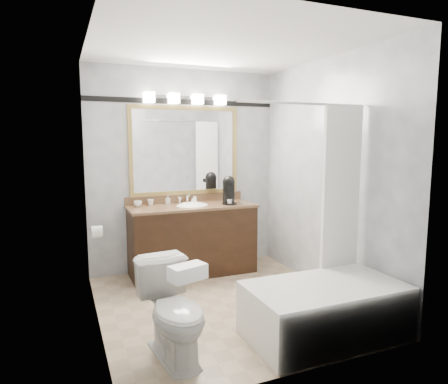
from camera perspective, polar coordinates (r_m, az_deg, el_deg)
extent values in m
cube|color=tan|center=(4.16, 0.02, -15.78)|extent=(2.40, 2.60, 0.01)
cube|color=white|center=(3.92, 0.02, 20.26)|extent=(2.40, 2.60, 0.01)
cube|color=silver|center=(5.07, -5.63, 3.07)|extent=(2.40, 0.01, 2.50)
cube|color=silver|center=(2.69, 10.67, -1.00)|extent=(2.40, 0.01, 2.50)
cube|color=silver|center=(3.56, -18.20, 0.83)|extent=(0.01, 2.60, 2.50)
cube|color=silver|center=(4.44, 14.55, 2.23)|extent=(0.01, 2.60, 2.50)
cube|color=black|center=(4.93, -4.52, -6.95)|extent=(1.50, 0.55, 0.82)
cube|color=#996E48|center=(4.84, -4.57, -2.07)|extent=(1.53, 0.58, 0.03)
cube|color=#996E48|center=(5.09, -5.51, -0.88)|extent=(1.53, 0.03, 0.10)
ellipsoid|color=white|center=(4.85, -4.57, -2.25)|extent=(0.44, 0.34, 0.14)
cube|color=tan|center=(5.04, -5.66, 11.86)|extent=(1.40, 0.04, 0.05)
cube|color=tan|center=(5.07, -5.51, -0.05)|extent=(1.40, 0.04, 0.05)
cube|color=tan|center=(4.88, -13.23, 5.68)|extent=(0.05, 0.04, 1.00)
cube|color=tan|center=(5.27, 1.50, 6.00)|extent=(0.05, 0.04, 1.00)
cube|color=white|center=(5.04, -5.60, 5.89)|extent=(1.30, 0.01, 1.00)
cube|color=silver|center=(5.04, -5.65, 13.29)|extent=(0.90, 0.05, 0.03)
cube|color=white|center=(4.88, -10.67, 13.15)|extent=(0.12, 0.12, 0.12)
cube|color=white|center=(4.95, -7.18, 13.14)|extent=(0.12, 0.12, 0.12)
cube|color=white|center=(5.04, -3.80, 13.08)|extent=(0.12, 0.12, 0.12)
cube|color=white|center=(5.14, -0.55, 12.99)|extent=(0.12, 0.12, 0.12)
cube|color=black|center=(5.06, -5.72, 12.70)|extent=(2.40, 0.01, 0.06)
cube|color=white|center=(3.58, 14.17, -16.06)|extent=(1.30, 0.72, 0.45)
cylinder|color=silver|center=(3.61, 11.41, 12.28)|extent=(1.30, 0.02, 0.02)
cube|color=white|center=(3.86, 16.38, 0.28)|extent=(0.40, 0.04, 1.55)
cylinder|color=white|center=(4.31, -17.71, -5.44)|extent=(0.11, 0.12, 0.12)
imported|color=white|center=(3.14, -7.12, -16.55)|extent=(0.49, 0.76, 0.73)
cube|color=white|center=(2.67, -5.22, -11.36)|extent=(0.27, 0.19, 0.10)
cylinder|color=black|center=(4.90, 0.78, -1.65)|extent=(0.18, 0.18, 0.02)
cylinder|color=black|center=(4.94, 0.66, -0.05)|extent=(0.15, 0.15, 0.26)
sphere|color=black|center=(4.92, 0.67, 1.44)|extent=(0.16, 0.16, 0.16)
cube|color=black|center=(4.85, 0.82, 0.82)|extent=(0.12, 0.12, 0.05)
cylinder|color=silver|center=(4.87, 0.82, -1.34)|extent=(0.06, 0.06, 0.06)
imported|color=white|center=(4.83, -12.21, -1.64)|extent=(0.11, 0.11, 0.07)
imported|color=white|center=(4.89, -10.45, -1.48)|extent=(0.10, 0.10, 0.07)
imported|color=white|center=(4.95, -8.03, -1.10)|extent=(0.05, 0.05, 0.11)
imported|color=white|center=(4.98, -4.30, -1.09)|extent=(0.09, 0.09, 0.09)
cube|color=#C3B2A1|center=(4.94, -5.41, -1.58)|extent=(0.08, 0.06, 0.02)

